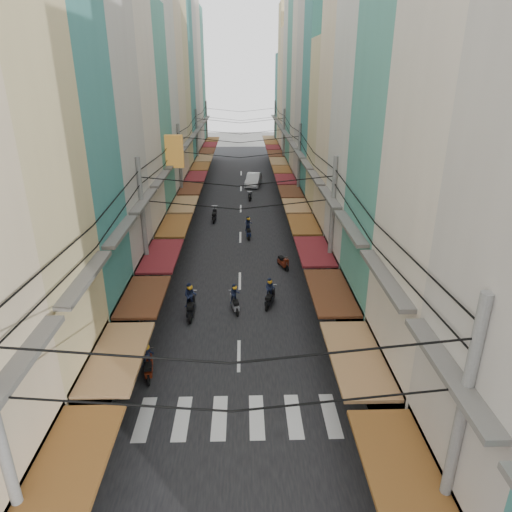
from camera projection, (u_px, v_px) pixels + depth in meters
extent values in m
plane|color=slate|center=(239.00, 333.00, 22.70)|extent=(160.00, 160.00, 0.00)
cube|color=black|center=(241.00, 215.00, 41.21)|extent=(10.00, 80.00, 0.02)
cube|color=gray|center=(169.00, 215.00, 41.04)|extent=(3.00, 80.00, 0.06)
cube|color=gray|center=(312.00, 214.00, 41.37)|extent=(3.00, 80.00, 0.06)
cube|color=silver|center=(145.00, 419.00, 17.04)|extent=(0.55, 2.40, 0.01)
cube|color=silver|center=(182.00, 418.00, 17.08)|extent=(0.55, 2.40, 0.01)
cube|color=silver|center=(219.00, 417.00, 17.11)|extent=(0.55, 2.40, 0.01)
cube|color=silver|center=(257.00, 417.00, 17.15)|extent=(0.55, 2.40, 0.01)
cube|color=silver|center=(294.00, 416.00, 17.18)|extent=(0.55, 2.40, 0.01)
cube|color=silver|center=(331.00, 415.00, 17.22)|extent=(0.55, 2.40, 0.01)
cube|color=black|center=(19.00, 508.00, 11.79)|extent=(1.20, 4.53, 3.20)
cube|color=brown|center=(69.00, 466.00, 11.30)|extent=(1.80, 4.34, 0.12)
cube|color=#595651|center=(19.00, 366.00, 10.15)|extent=(0.50, 4.24, 0.15)
cube|color=black|center=(79.00, 390.00, 16.15)|extent=(1.20, 4.52, 3.20)
cube|color=olive|center=(117.00, 356.00, 15.66)|extent=(1.80, 4.33, 0.12)
cube|color=#595651|center=(86.00, 277.00, 14.51)|extent=(0.50, 4.23, 0.15)
cube|color=teal|center=(24.00, 141.00, 17.23)|extent=(6.00, 4.30, 19.25)
cube|color=black|center=(113.00, 325.00, 20.32)|extent=(1.20, 4.13, 3.20)
cube|color=#512A17|center=(144.00, 296.00, 19.83)|extent=(1.80, 3.96, 0.12)
cube|color=#595651|center=(121.00, 231.00, 18.68)|extent=(0.50, 3.87, 0.15)
cube|color=#AEA89F|center=(65.00, 108.00, 21.28)|extent=(6.00, 5.14, 20.93)
cube|color=black|center=(136.00, 280.00, 24.69)|extent=(1.20, 4.94, 3.20)
cube|color=maroon|center=(162.00, 255.00, 24.20)|extent=(1.80, 4.73, 0.12)
cube|color=#595651|center=(144.00, 201.00, 23.05)|extent=(0.50, 4.63, 0.15)
cube|color=beige|center=(101.00, 133.00, 26.62)|extent=(6.00, 4.95, 17.43)
cube|color=black|center=(153.00, 246.00, 29.36)|extent=(1.20, 4.75, 3.20)
cube|color=brown|center=(175.00, 226.00, 28.87)|extent=(1.80, 4.56, 0.12)
cube|color=#595651|center=(161.00, 179.00, 27.72)|extent=(0.50, 4.46, 0.15)
cube|color=teal|center=(123.00, 132.00, 31.43)|extent=(6.00, 4.99, 16.32)
cube|color=black|center=(165.00, 223.00, 33.96)|extent=(1.20, 4.80, 3.20)
cube|color=olive|center=(184.00, 204.00, 33.47)|extent=(1.80, 4.60, 0.12)
cube|color=#595651|center=(172.00, 163.00, 32.33)|extent=(0.50, 4.50, 0.15)
cube|color=beige|center=(134.00, 80.00, 34.66)|extent=(6.00, 4.65, 22.87)
cube|color=black|center=(174.00, 205.00, 38.43)|extent=(1.20, 4.46, 3.20)
cube|color=#512A17|center=(191.00, 189.00, 37.94)|extent=(1.80, 4.27, 0.12)
cube|color=#595651|center=(181.00, 152.00, 36.79)|extent=(0.50, 4.18, 0.15)
cube|color=beige|center=(147.00, 93.00, 39.50)|extent=(6.00, 4.89, 20.58)
cube|color=black|center=(181.00, 191.00, 42.84)|extent=(1.20, 4.70, 3.20)
cube|color=maroon|center=(196.00, 176.00, 42.35)|extent=(1.80, 4.50, 0.12)
cube|color=#595651|center=(187.00, 143.00, 41.21)|extent=(0.50, 4.40, 0.15)
cube|color=#CAB57E|center=(157.00, 103.00, 44.27)|extent=(6.00, 4.52, 18.44)
cube|color=black|center=(187.00, 180.00, 47.20)|extent=(1.20, 4.34, 3.20)
cube|color=brown|center=(201.00, 166.00, 46.71)|extent=(1.80, 4.16, 0.12)
cube|color=#595651|center=(193.00, 136.00, 45.56)|extent=(0.50, 4.07, 0.15)
cube|color=teal|center=(164.00, 89.00, 48.35)|extent=(6.00, 5.20, 20.63)
cube|color=black|center=(192.00, 171.00, 51.70)|extent=(1.20, 4.99, 3.20)
cube|color=olive|center=(204.00, 158.00, 51.21)|extent=(1.80, 4.78, 0.12)
cube|color=#595651|center=(197.00, 131.00, 50.06)|extent=(0.50, 4.68, 0.15)
cube|color=#AEA89F|center=(170.00, 73.00, 52.46)|extent=(6.00, 4.94, 23.70)
cube|color=black|center=(196.00, 162.00, 56.39)|extent=(1.20, 4.74, 3.20)
cube|color=#512A17|center=(207.00, 151.00, 55.90)|extent=(1.80, 4.55, 0.12)
cube|color=#595651|center=(201.00, 125.00, 54.75)|extent=(0.50, 4.45, 0.15)
cube|color=beige|center=(177.00, 84.00, 57.53)|extent=(6.00, 4.96, 21.12)
cube|color=black|center=(199.00, 155.00, 60.97)|extent=(1.20, 4.76, 3.20)
cube|color=maroon|center=(210.00, 145.00, 60.48)|extent=(1.80, 4.56, 0.12)
cube|color=#595651|center=(204.00, 121.00, 59.33)|extent=(0.50, 4.46, 0.15)
cube|color=teal|center=(182.00, 88.00, 62.39)|extent=(6.00, 5.04, 19.90)
cube|color=black|center=(202.00, 149.00, 65.60)|extent=(1.20, 4.84, 3.20)
cube|color=brown|center=(212.00, 139.00, 65.11)|extent=(1.80, 4.64, 0.12)
cube|color=#595651|center=(207.00, 118.00, 63.96)|extent=(0.50, 4.54, 0.15)
cube|color=brown|center=(174.00, 151.00, 31.06)|extent=(1.20, 0.40, 2.20)
cube|color=black|center=(454.00, 512.00, 11.68)|extent=(1.20, 4.54, 3.20)
cube|color=brown|center=(402.00, 473.00, 11.11)|extent=(1.80, 4.35, 0.12)
cube|color=#595651|center=(448.00, 370.00, 10.00)|extent=(0.50, 4.25, 0.15)
cube|color=black|center=(395.00, 390.00, 16.17)|extent=(1.20, 4.78, 3.20)
cube|color=olive|center=(356.00, 357.00, 15.60)|extent=(1.80, 4.58, 0.12)
cube|color=#595651|center=(384.00, 277.00, 14.49)|extent=(0.50, 4.48, 0.15)
cube|color=teal|center=(432.00, 191.00, 18.62)|extent=(6.00, 5.03, 15.08)
cube|color=black|center=(361.00, 319.00, 20.80)|extent=(1.20, 4.83, 3.20)
cube|color=#512A17|center=(330.00, 292.00, 20.24)|extent=(1.80, 4.63, 0.12)
cube|color=#595651|center=(350.00, 227.00, 19.12)|extent=(0.50, 4.53, 0.15)
cube|color=beige|center=(403.00, 99.00, 21.93)|extent=(6.00, 4.79, 21.66)
cube|color=black|center=(340.00, 274.00, 25.35)|extent=(1.20, 4.60, 3.20)
cube|color=maroon|center=(314.00, 251.00, 24.78)|extent=(1.80, 4.41, 0.12)
cube|color=#595651|center=(329.00, 197.00, 23.67)|extent=(0.50, 4.31, 0.15)
cube|color=beige|center=(375.00, 103.00, 26.42)|extent=(6.00, 4.52, 20.74)
cube|color=black|center=(326.00, 245.00, 29.66)|extent=(1.20, 4.34, 3.20)
cube|color=brown|center=(304.00, 224.00, 29.10)|extent=(1.80, 4.16, 0.12)
cube|color=#595651|center=(316.00, 178.00, 27.98)|extent=(0.50, 4.07, 0.15)
cube|color=#CAB57E|center=(354.00, 149.00, 31.67)|extent=(6.00, 4.12, 14.13)
cube|color=black|center=(316.00, 224.00, 33.66)|extent=(1.20, 3.96, 3.20)
cube|color=olive|center=(296.00, 206.00, 33.10)|extent=(1.80, 3.79, 0.12)
cube|color=#595651|center=(307.00, 164.00, 31.98)|extent=(0.50, 3.71, 0.15)
cube|color=teal|center=(343.00, 117.00, 34.94)|extent=(6.00, 4.40, 17.68)
cube|color=black|center=(308.00, 208.00, 37.61)|extent=(1.20, 4.23, 3.20)
cube|color=#512A17|center=(290.00, 191.00, 37.05)|extent=(1.80, 4.05, 0.12)
cube|color=#595651|center=(300.00, 154.00, 35.93)|extent=(0.50, 3.96, 0.15)
cube|color=#AEA89F|center=(334.00, 81.00, 38.20)|extent=(6.00, 4.64, 22.59)
cube|color=black|center=(301.00, 194.00, 41.80)|extent=(1.20, 4.45, 3.20)
cube|color=maroon|center=(286.00, 179.00, 41.23)|extent=(1.80, 4.26, 0.12)
cube|color=#595651|center=(294.00, 145.00, 40.12)|extent=(0.50, 4.17, 0.15)
cube|color=beige|center=(325.00, 88.00, 42.46)|extent=(6.00, 4.00, 21.25)
cube|color=black|center=(296.00, 183.00, 45.80)|extent=(1.20, 3.84, 3.20)
cube|color=brown|center=(282.00, 170.00, 45.23)|extent=(1.80, 3.68, 0.12)
cube|color=#595651|center=(289.00, 139.00, 44.12)|extent=(0.50, 3.60, 0.15)
cube|color=teal|center=(318.00, 81.00, 46.42)|extent=(6.00, 5.01, 22.33)
cube|color=black|center=(292.00, 174.00, 49.97)|extent=(1.20, 4.81, 3.20)
cube|color=olive|center=(278.00, 161.00, 49.40)|extent=(1.80, 4.61, 0.12)
cube|color=#595651|center=(285.00, 133.00, 48.29)|extent=(0.50, 4.51, 0.15)
cube|color=beige|center=(311.00, 92.00, 51.55)|extent=(6.00, 5.00, 19.71)
cube|color=black|center=(288.00, 165.00, 54.60)|extent=(1.20, 4.80, 3.20)
cube|color=#512A17|center=(275.00, 153.00, 54.03)|extent=(1.80, 4.60, 0.12)
cube|color=#595651|center=(281.00, 127.00, 52.92)|extent=(0.50, 4.50, 0.15)
cube|color=beige|center=(305.00, 103.00, 56.40)|extent=(6.00, 4.32, 16.86)
cube|color=black|center=(284.00, 158.00, 58.91)|extent=(1.20, 4.15, 3.20)
cube|color=maroon|center=(273.00, 147.00, 58.35)|extent=(1.80, 3.97, 0.12)
cube|color=#595651|center=(278.00, 123.00, 57.23)|extent=(0.50, 3.89, 0.15)
cube|color=#CAB57E|center=(301.00, 88.00, 59.82)|extent=(6.00, 4.33, 19.96)
cube|color=black|center=(282.00, 153.00, 62.92)|extent=(1.20, 4.16, 3.20)
cube|color=brown|center=(271.00, 142.00, 62.35)|extent=(1.80, 3.99, 0.12)
cube|color=#595651|center=(276.00, 120.00, 61.24)|extent=(0.50, 3.90, 0.15)
cube|color=teal|center=(297.00, 108.00, 65.14)|extent=(6.00, 4.88, 14.34)
cube|color=black|center=(279.00, 148.00, 67.18)|extent=(1.20, 4.68, 3.20)
cube|color=olive|center=(269.00, 138.00, 66.62)|extent=(1.80, 4.49, 0.12)
cube|color=#595651|center=(274.00, 116.00, 65.50)|extent=(0.50, 4.39, 0.15)
cylinder|color=slate|center=(8.00, 467.00, 9.91)|extent=(0.26, 0.26, 8.20)
cylinder|color=slate|center=(453.00, 457.00, 10.16)|extent=(0.26, 0.26, 8.20)
cylinder|color=slate|center=(145.00, 236.00, 23.80)|extent=(0.26, 0.26, 8.20)
cylinder|color=slate|center=(331.00, 234.00, 24.05)|extent=(0.26, 0.26, 8.20)
cylinder|color=slate|center=(181.00, 175.00, 37.69)|extent=(0.26, 0.26, 8.20)
cylinder|color=slate|center=(299.00, 174.00, 37.94)|extent=(0.26, 0.26, 8.20)
cylinder|color=slate|center=(197.00, 147.00, 51.58)|extent=(0.26, 0.26, 8.20)
cylinder|color=slate|center=(284.00, 147.00, 51.83)|extent=(0.26, 0.26, 8.20)
cylinder|color=slate|center=(207.00, 131.00, 65.47)|extent=(0.26, 0.26, 8.20)
cylinder|color=slate|center=(275.00, 131.00, 65.72)|extent=(0.26, 0.26, 8.20)
imported|color=white|center=(253.00, 186.00, 51.68)|extent=(5.15, 2.64, 1.73)
imported|color=black|center=(373.00, 303.00, 25.54)|extent=(1.53, 0.72, 1.01)
cylinder|color=black|center=(193.00, 306.00, 24.69)|extent=(0.11, 0.56, 0.56)
cylinder|color=black|center=(190.00, 319.00, 23.41)|extent=(0.11, 0.56, 0.56)
cube|color=black|center=(191.00, 309.00, 23.99)|extent=(0.36, 1.23, 0.30)
cube|color=black|center=(190.00, 306.00, 23.62)|extent=(0.34, 0.59, 0.19)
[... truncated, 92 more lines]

